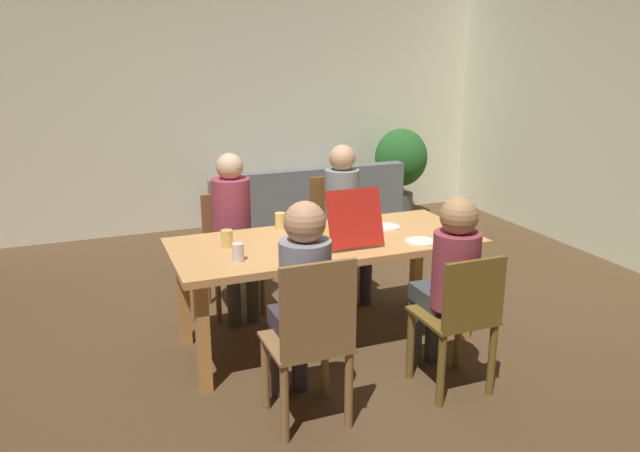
% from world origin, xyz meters
% --- Properties ---
extents(ground_plane, '(20.00, 20.00, 0.00)m').
position_xyz_m(ground_plane, '(0.00, 0.00, 0.00)').
color(ground_plane, '#503A22').
extents(back_wall, '(6.62, 0.12, 2.96)m').
position_xyz_m(back_wall, '(0.00, 3.27, 1.48)').
color(back_wall, '#EDE8CB').
rests_on(back_wall, ground).
extents(side_wall_right, '(0.12, 5.55, 2.96)m').
position_xyz_m(side_wall_right, '(3.31, 0.98, 1.48)').
color(side_wall_right, '#E9ECCE').
rests_on(side_wall_right, ground).
extents(dining_table, '(2.10, 0.91, 0.77)m').
position_xyz_m(dining_table, '(0.00, 0.00, 0.68)').
color(dining_table, tan).
rests_on(dining_table, ground).
extents(chair_0, '(0.43, 0.41, 0.98)m').
position_xyz_m(chair_0, '(0.49, 0.92, 0.52)').
color(chair_0, brown).
rests_on(chair_0, ground).
extents(person_0, '(0.29, 0.53, 1.27)m').
position_xyz_m(person_0, '(0.49, 0.76, 0.74)').
color(person_0, '#3C2D4B').
rests_on(person_0, ground).
extents(chair_1, '(0.42, 0.42, 0.90)m').
position_xyz_m(chair_1, '(0.49, -0.92, 0.48)').
color(chair_1, brown).
rests_on(chair_1, ground).
extents(person_1, '(0.28, 0.50, 1.21)m').
position_xyz_m(person_1, '(0.49, -0.78, 0.72)').
color(person_1, '#3C4143').
rests_on(person_1, ground).
extents(chair_2, '(0.41, 0.44, 0.92)m').
position_xyz_m(chair_2, '(-0.46, 0.87, 0.51)').
color(chair_2, brown).
rests_on(chair_2, ground).
extents(person_2, '(0.30, 0.47, 1.27)m').
position_xyz_m(person_2, '(-0.46, 0.73, 0.74)').
color(person_2, '#3F443B').
rests_on(person_2, ground).
extents(chair_3, '(0.44, 0.41, 1.00)m').
position_xyz_m(chair_3, '(-0.46, -0.93, 0.53)').
color(chair_3, olive).
rests_on(chair_3, ground).
extents(person_3, '(0.28, 0.49, 1.28)m').
position_xyz_m(person_3, '(-0.46, -0.78, 0.75)').
color(person_3, '#3C2F3C').
rests_on(person_3, ground).
extents(pizza_box_0, '(0.38, 0.49, 0.39)m').
position_xyz_m(pizza_box_0, '(0.11, -0.04, 0.82)').
color(pizza_box_0, red).
rests_on(pizza_box_0, dining_table).
extents(plate_0, '(0.21, 0.21, 0.01)m').
position_xyz_m(plate_0, '(0.52, 0.10, 0.77)').
color(plate_0, white).
rests_on(plate_0, dining_table).
extents(plate_1, '(0.21, 0.21, 0.01)m').
position_xyz_m(plate_1, '(0.58, -0.29, 0.77)').
color(plate_1, white).
rests_on(plate_1, dining_table).
extents(drinking_glass_0, '(0.07, 0.07, 0.12)m').
position_xyz_m(drinking_glass_0, '(-0.23, -0.20, 0.83)').
color(drinking_glass_0, '#E2CB64').
rests_on(drinking_glass_0, dining_table).
extents(drinking_glass_1, '(0.08, 0.08, 0.12)m').
position_xyz_m(drinking_glass_1, '(-0.66, 0.09, 0.82)').
color(drinking_glass_1, '#E4C266').
rests_on(drinking_glass_1, dining_table).
extents(drinking_glass_2, '(0.08, 0.08, 0.12)m').
position_xyz_m(drinking_glass_2, '(-0.20, 0.37, 0.82)').
color(drinking_glass_2, '#E0CA63').
rests_on(drinking_glass_2, dining_table).
extents(drinking_glass_3, '(0.08, 0.08, 0.11)m').
position_xyz_m(drinking_glass_3, '(-0.67, -0.20, 0.82)').
color(drinking_glass_3, silver).
rests_on(drinking_glass_3, dining_table).
extents(couch, '(2.02, 0.84, 0.80)m').
position_xyz_m(couch, '(0.80, 2.52, 0.29)').
color(couch, slate).
rests_on(couch, ground).
extents(potted_plant, '(0.62, 0.62, 1.10)m').
position_xyz_m(potted_plant, '(2.09, 2.72, 0.69)').
color(potted_plant, '#555652').
rests_on(potted_plant, ground).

